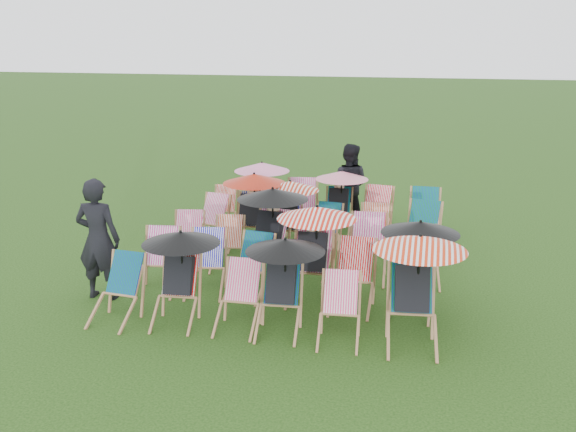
% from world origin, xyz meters
% --- Properties ---
extents(ground, '(100.00, 100.00, 0.00)m').
position_xyz_m(ground, '(0.00, 0.00, 0.00)').
color(ground, black).
rests_on(ground, ground).
extents(deckchair_0, '(0.66, 0.87, 0.90)m').
position_xyz_m(deckchair_0, '(-2.01, -2.33, 0.45)').
color(deckchair_0, '#A1724B').
rests_on(deckchair_0, ground).
extents(deckchair_1, '(1.08, 1.15, 1.28)m').
position_xyz_m(deckchair_1, '(-1.17, -2.15, 0.68)').
color(deckchair_1, '#A1724B').
rests_on(deckchair_1, ground).
extents(deckchair_2, '(0.60, 0.82, 0.88)m').
position_xyz_m(deckchair_2, '(-0.28, -2.18, 0.44)').
color(deckchair_2, '#A1724B').
rests_on(deckchair_2, ground).
extents(deckchair_3, '(1.07, 1.13, 1.27)m').
position_xyz_m(deckchair_3, '(0.30, -2.13, 0.67)').
color(deckchair_3, '#A1724B').
rests_on(deckchair_3, ground).
extents(deckchair_4, '(0.62, 0.83, 0.85)m').
position_xyz_m(deckchair_4, '(1.11, -2.26, 0.43)').
color(deckchair_4, '#A1724B').
rests_on(deckchair_4, ground).
extents(deckchair_5, '(1.21, 1.29, 1.43)m').
position_xyz_m(deckchair_5, '(2.04, -2.11, 0.75)').
color(deckchair_5, '#A1724B').
rests_on(deckchair_5, ground).
extents(deckchair_6, '(0.73, 0.94, 0.93)m').
position_xyz_m(deckchair_6, '(-1.91, -1.16, 0.47)').
color(deckchair_6, '#A1724B').
rests_on(deckchair_6, ground).
extents(deckchair_7, '(0.75, 0.94, 0.93)m').
position_xyz_m(deckchair_7, '(-1.16, -1.07, 0.46)').
color(deckchair_7, '#A1724B').
rests_on(deckchair_7, ground).
extents(deckchair_8, '(0.71, 0.91, 0.91)m').
position_xyz_m(deckchair_8, '(-0.46, -1.03, 0.45)').
color(deckchair_8, '#A1724B').
rests_on(deckchair_8, ground).
extents(deckchair_9, '(1.19, 1.25, 1.42)m').
position_xyz_m(deckchair_9, '(0.50, -0.95, 0.75)').
color(deckchair_9, '#A1724B').
rests_on(deckchair_9, ground).
extents(deckchair_10, '(0.66, 0.91, 0.96)m').
position_xyz_m(deckchair_10, '(1.14, -1.16, 0.48)').
color(deckchair_10, '#A1724B').
rests_on(deckchair_10, ground).
extents(deckchair_11, '(1.12, 1.17, 1.33)m').
position_xyz_m(deckchair_11, '(2.01, -1.08, 0.70)').
color(deckchair_11, '#A1724B').
rests_on(deckchair_11, ground).
extents(deckchair_12, '(0.70, 0.89, 0.88)m').
position_xyz_m(deckchair_12, '(-1.92, 0.06, 0.44)').
color(deckchair_12, '#A1724B').
rests_on(deckchair_12, ground).
extents(deckchair_13, '(0.66, 0.84, 0.84)m').
position_xyz_m(deckchair_13, '(-1.17, 0.04, 0.42)').
color(deckchair_13, '#A1724B').
rests_on(deckchair_13, ground).
extents(deckchair_14, '(1.19, 1.27, 1.41)m').
position_xyz_m(deckchair_14, '(-0.45, 0.04, 0.75)').
color(deckchair_14, '#A1724B').
rests_on(deckchair_14, ground).
extents(deckchair_15, '(0.67, 0.83, 0.82)m').
position_xyz_m(deckchair_15, '(0.38, 0.09, 0.41)').
color(deckchair_15, '#A1724B').
rests_on(deckchair_15, ground).
extents(deckchair_16, '(0.71, 0.96, 1.00)m').
position_xyz_m(deckchair_16, '(1.22, 0.09, 0.50)').
color(deckchair_16, '#A1724B').
rests_on(deckchair_16, ground).
extents(deckchair_17, '(0.70, 0.89, 0.88)m').
position_xyz_m(deckchair_17, '(2.09, 0.05, 0.44)').
color(deckchair_17, '#A1724B').
rests_on(deckchair_17, ground).
extents(deckchair_18, '(0.76, 0.94, 0.91)m').
position_xyz_m(deckchair_18, '(-1.92, 1.18, 0.45)').
color(deckchair_18, '#A1724B').
rests_on(deckchair_18, ground).
extents(deckchair_19, '(1.17, 1.21, 1.39)m').
position_xyz_m(deckchair_19, '(-1.08, 1.21, 0.73)').
color(deckchair_19, '#A1724B').
rests_on(deckchair_19, ground).
extents(deckchair_20, '(1.08, 1.16, 1.28)m').
position_xyz_m(deckchair_20, '(-0.39, 1.22, 0.67)').
color(deckchair_20, '#A1724B').
rests_on(deckchair_20, ground).
extents(deckchair_21, '(0.65, 0.84, 0.85)m').
position_xyz_m(deckchair_21, '(0.31, 1.25, 0.42)').
color(deckchair_21, '#A1724B').
rests_on(deckchair_21, ground).
extents(deckchair_22, '(0.65, 0.87, 0.91)m').
position_xyz_m(deckchair_22, '(1.25, 1.14, 0.45)').
color(deckchair_22, '#A1724B').
rests_on(deckchair_22, ground).
extents(deckchair_23, '(0.80, 1.00, 0.98)m').
position_xyz_m(deckchair_23, '(2.04, 1.23, 0.49)').
color(deckchair_23, '#A1724B').
rests_on(deckchair_23, ground).
extents(deckchair_24, '(0.60, 0.80, 0.83)m').
position_xyz_m(deckchair_24, '(-1.98, 2.26, 0.41)').
color(deckchair_24, '#A1724B').
rests_on(deckchair_24, ground).
extents(deckchair_25, '(1.13, 1.23, 1.34)m').
position_xyz_m(deckchair_25, '(-1.25, 2.46, 0.71)').
color(deckchair_25, '#A1724B').
rests_on(deckchair_25, ground).
extents(deckchair_26, '(0.81, 1.03, 1.02)m').
position_xyz_m(deckchair_26, '(-0.35, 2.40, 0.51)').
color(deckchair_26, '#A1724B').
rests_on(deckchair_26, ground).
extents(deckchair_27, '(1.06, 1.11, 1.25)m').
position_xyz_m(deckchair_27, '(0.39, 2.43, 0.66)').
color(deckchair_27, '#A1724B').
rests_on(deckchair_27, ground).
extents(deckchair_28, '(0.74, 0.95, 0.95)m').
position_xyz_m(deckchair_28, '(1.12, 2.36, 0.48)').
color(deckchair_28, '#A1724B').
rests_on(deckchair_28, ground).
extents(deckchair_29, '(0.65, 0.91, 0.98)m').
position_xyz_m(deckchair_29, '(2.08, 2.30, 0.49)').
color(deckchair_29, '#A1724B').
rests_on(deckchair_29, ground).
extents(person_left, '(0.69, 0.46, 1.87)m').
position_xyz_m(person_left, '(-2.63, -1.64, 0.93)').
color(person_left, black).
rests_on(person_left, ground).
extents(person_rear, '(0.91, 0.76, 1.72)m').
position_xyz_m(person_rear, '(0.50, 3.06, 0.86)').
color(person_rear, black).
rests_on(person_rear, ground).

